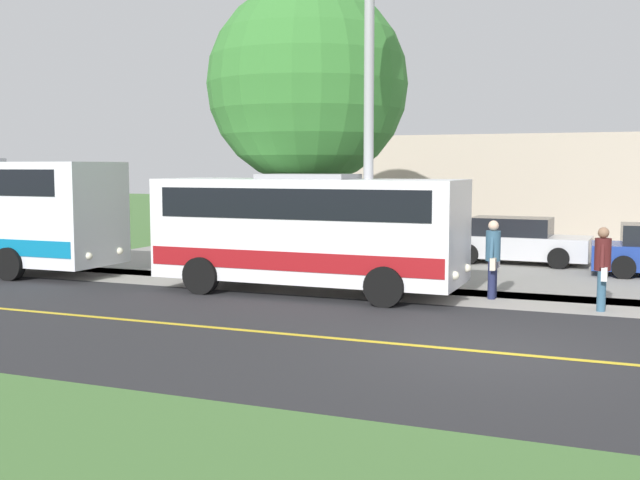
% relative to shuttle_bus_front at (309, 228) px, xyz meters
% --- Properties ---
extents(ground_plane, '(120.00, 120.00, 0.00)m').
position_rel_shuttle_bus_front_xyz_m(ground_plane, '(4.52, 5.10, -1.59)').
color(ground_plane, '#477238').
extents(road_surface, '(8.00, 100.00, 0.01)m').
position_rel_shuttle_bus_front_xyz_m(road_surface, '(4.52, 5.10, -1.58)').
color(road_surface, '#28282B').
rests_on(road_surface, ground).
extents(sidewalk, '(2.40, 100.00, 0.01)m').
position_rel_shuttle_bus_front_xyz_m(sidewalk, '(-0.68, 5.10, -1.58)').
color(sidewalk, '#9E9991').
rests_on(sidewalk, ground).
extents(road_centre_line, '(0.16, 100.00, 0.00)m').
position_rel_shuttle_bus_front_xyz_m(road_centre_line, '(4.52, 5.10, -1.58)').
color(road_centre_line, gold).
rests_on(road_centre_line, ground).
extents(shuttle_bus_front, '(2.69, 7.54, 2.88)m').
position_rel_shuttle_bus_front_xyz_m(shuttle_bus_front, '(0.00, 0.00, 0.00)').
color(shuttle_bus_front, white).
rests_on(shuttle_bus_front, ground).
extents(pedestrian_with_bags, '(0.72, 0.34, 1.79)m').
position_rel_shuttle_bus_front_xyz_m(pedestrian_with_bags, '(-0.13, 6.71, -0.62)').
color(pedestrian_with_bags, '#335972').
rests_on(pedestrian_with_bags, ground).
extents(pedestrian_waiting, '(0.72, 0.34, 1.82)m').
position_rel_shuttle_bus_front_xyz_m(pedestrian_waiting, '(-0.79, 4.30, -0.60)').
color(pedestrian_waiting, '#1E2347').
rests_on(pedestrian_waiting, ground).
extents(street_light_pole, '(1.97, 0.24, 8.97)m').
position_rel_shuttle_bus_front_xyz_m(street_light_pole, '(-0.37, 1.36, 3.31)').
color(street_light_pole, '#9E9EA3').
rests_on(street_light_pole, ground).
extents(parked_car_near, '(2.13, 4.46, 1.45)m').
position_rel_shuttle_bus_front_xyz_m(parked_car_near, '(-7.75, 3.88, -0.90)').
color(parked_car_near, silver).
rests_on(parked_car_near, ground).
extents(tree_curbside, '(5.57, 5.57, 8.12)m').
position_rel_shuttle_bus_front_xyz_m(tree_curbside, '(-2.88, -1.24, 3.73)').
color(tree_curbside, brown).
rests_on(tree_curbside, ground).
extents(commercial_building, '(10.00, 20.30, 4.26)m').
position_rel_shuttle_bus_front_xyz_m(commercial_building, '(-16.88, 3.33, 0.54)').
color(commercial_building, '#B7A893').
rests_on(commercial_building, ground).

